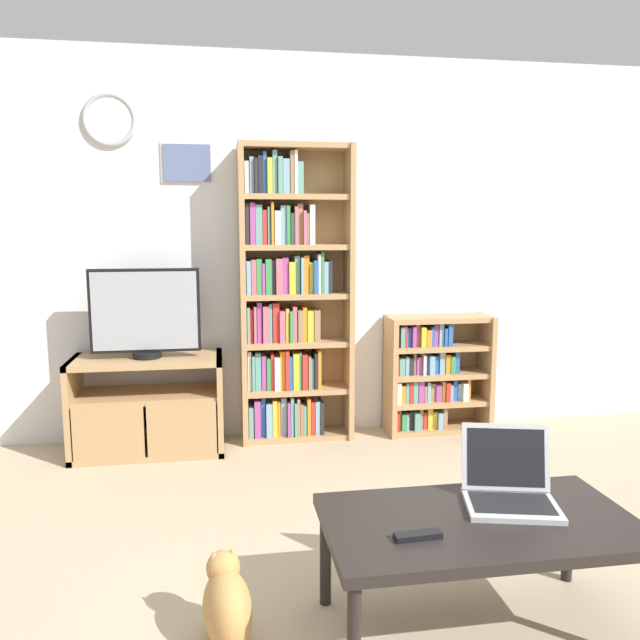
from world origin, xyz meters
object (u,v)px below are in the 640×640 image
bookshelf_tall (289,301)px  bookshelf_short (431,374)px  remote_near_laptop (418,536)px  cat (227,604)px  television (145,313)px  tv_stand (148,405)px  laptop (509,485)px  coffee_table (479,529)px

bookshelf_tall → bookshelf_short: bearing=-0.6°
remote_near_laptop → cat: 0.72m
television → remote_near_laptop: bearing=-63.3°
tv_stand → laptop: size_ratio=2.45×
bookshelf_short → tv_stand: bearing=-176.3°
coffee_table → laptop: size_ratio=2.82×
television → remote_near_laptop: (1.09, -2.17, -0.47)m
cat → remote_near_laptop: bearing=-25.0°
tv_stand → cat: 2.05m
laptop → remote_near_laptop: (-0.42, -0.21, -0.06)m
bookshelf_short → coffee_table: bookshelf_short is taller
television → coffee_table: size_ratio=0.62×
bookshelf_tall → cat: 2.32m
bookshelf_tall → coffee_table: bookshelf_tall is taller
bookshelf_tall → bookshelf_short: 1.15m
television → tv_stand: bearing=128.9°
tv_stand → cat: size_ratio=1.89×
television → laptop: 2.51m
television → coffee_table: 2.52m
tv_stand → laptop: (1.51, -1.97, 0.19)m
remote_near_laptop → cat: size_ratio=0.32×
television → bookshelf_short: size_ratio=0.82×
tv_stand → coffee_table: size_ratio=0.87×
bookshelf_short → cat: bearing=-125.0°
tv_stand → coffee_table: bearing=-56.8°
bookshelf_short → remote_near_laptop: size_ratio=5.12×
television → cat: bearing=-76.8°
television → remote_near_laptop: television is taller
laptop → cat: laptop is taller
bookshelf_tall → laptop: (0.58, -2.10, -0.46)m
coffee_table → bookshelf_short: bearing=74.9°
laptop → remote_near_laptop: 0.47m
laptop → cat: (-1.05, -0.02, -0.36)m
bookshelf_short → remote_near_laptop: bookshelf_short is taller
television → coffee_table: bearing=-56.8°
coffee_table → cat: (-0.89, 0.09, -0.25)m
laptop → remote_near_laptop: bearing=-139.2°
bookshelf_tall → cat: (-0.46, -2.12, -0.82)m
tv_stand → bookshelf_tall: 1.14m
tv_stand → laptop: laptop is taller
bookshelf_tall → remote_near_laptop: size_ratio=12.25×
bookshelf_tall → coffee_table: (0.42, -2.21, -0.57)m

